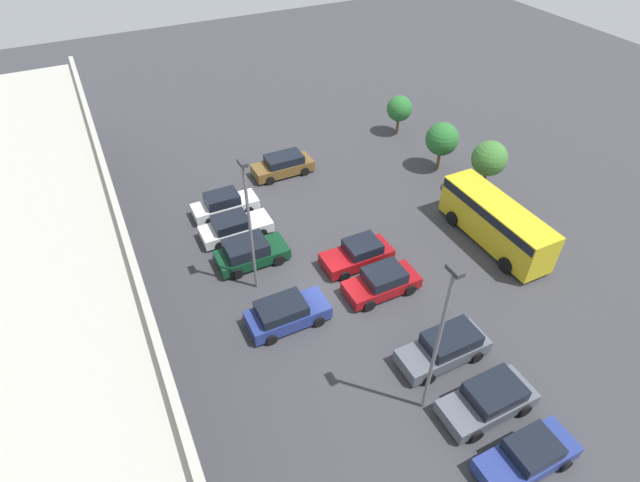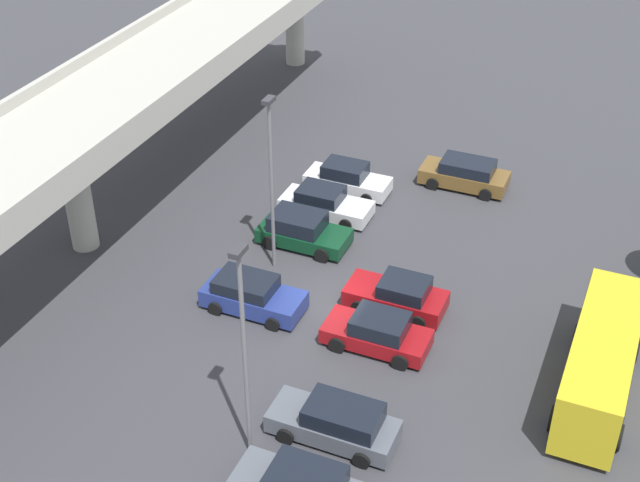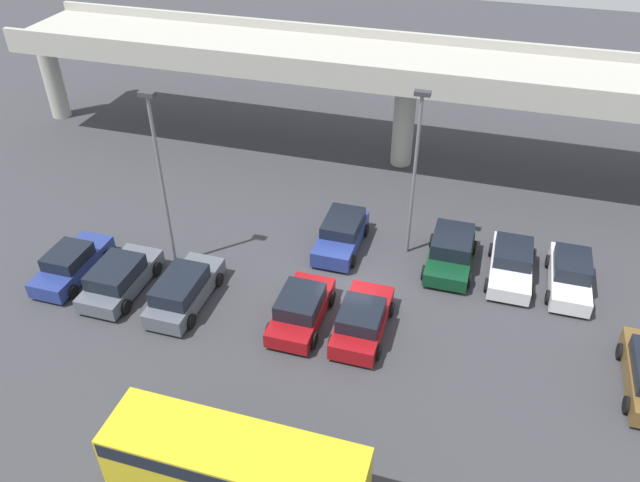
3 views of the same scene
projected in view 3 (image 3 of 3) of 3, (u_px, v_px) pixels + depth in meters
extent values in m
plane|color=#38383D|center=(349.00, 292.00, 28.57)|extent=(103.93, 103.93, 0.00)
cube|color=#ADAAA0|center=(408.00, 67.00, 35.00)|extent=(48.50, 6.35, 0.90)
cube|color=#ADAAA0|center=(399.00, 74.00, 32.22)|extent=(48.50, 0.30, 0.55)
cube|color=#ADAAA0|center=(418.00, 38.00, 36.93)|extent=(48.50, 0.30, 0.55)
cylinder|color=#ADAAA0|center=(53.00, 77.00, 42.50)|extent=(1.27, 1.27, 5.61)
cylinder|color=#ADAAA0|center=(404.00, 121.00, 36.90)|extent=(1.27, 1.27, 5.61)
cube|color=navy|center=(73.00, 266.00, 29.29)|extent=(1.73, 4.45, 0.73)
cube|color=black|center=(68.00, 256.00, 28.78)|extent=(1.59, 2.03, 0.60)
cylinder|color=black|center=(75.00, 250.00, 30.70)|extent=(0.22, 0.60, 0.60)
cylinder|color=black|center=(107.00, 256.00, 30.29)|extent=(0.22, 0.60, 0.60)
cylinder|color=black|center=(40.00, 284.00, 28.56)|extent=(0.22, 0.60, 0.60)
cylinder|color=black|center=(73.00, 291.00, 28.15)|extent=(0.22, 0.60, 0.60)
cube|color=#515660|center=(122.00, 280.00, 28.45)|extent=(1.94, 4.48, 0.67)
cube|color=black|center=(115.00, 272.00, 27.84)|extent=(1.79, 2.44, 0.68)
cylinder|color=black|center=(119.00, 262.00, 29.87)|extent=(0.22, 0.67, 0.67)
cylinder|color=black|center=(157.00, 269.00, 29.41)|extent=(0.22, 0.67, 0.67)
cylinder|color=black|center=(86.00, 298.00, 27.71)|extent=(0.22, 0.67, 0.67)
cylinder|color=black|center=(126.00, 307.00, 27.25)|extent=(0.22, 0.67, 0.67)
cube|color=#515660|center=(186.00, 292.00, 27.74)|extent=(1.81, 4.68, 0.73)
cube|color=black|center=(180.00, 285.00, 27.03)|extent=(1.67, 2.68, 0.68)
cylinder|color=black|center=(182.00, 272.00, 29.21)|extent=(0.22, 0.64, 0.64)
cylinder|color=black|center=(219.00, 280.00, 28.78)|extent=(0.22, 0.64, 0.64)
cylinder|color=black|center=(152.00, 313.00, 26.96)|extent=(0.22, 0.64, 0.64)
cylinder|color=black|center=(191.00, 321.00, 26.53)|extent=(0.22, 0.64, 0.64)
cube|color=navy|center=(341.00, 238.00, 31.07)|extent=(1.88, 4.38, 0.78)
cube|color=black|center=(343.00, 223.00, 30.94)|extent=(1.73, 2.52, 0.58)
cylinder|color=black|center=(353.00, 261.00, 29.94)|extent=(0.22, 0.62, 0.62)
cylinder|color=black|center=(315.00, 254.00, 30.38)|extent=(0.22, 0.62, 0.62)
cylinder|color=black|center=(366.00, 230.00, 32.05)|extent=(0.22, 0.62, 0.62)
cylinder|color=black|center=(330.00, 224.00, 32.49)|extent=(0.22, 0.62, 0.62)
cube|color=maroon|center=(362.00, 321.00, 26.19)|extent=(1.87, 4.30, 0.74)
cube|color=black|center=(361.00, 315.00, 25.51)|extent=(1.72, 2.02, 0.63)
cylinder|color=black|center=(348.00, 301.00, 27.58)|extent=(0.22, 0.64, 0.64)
cylinder|color=black|center=(391.00, 309.00, 27.14)|extent=(0.22, 0.64, 0.64)
cylinder|color=black|center=(332.00, 342.00, 25.51)|extent=(0.22, 0.64, 0.64)
cylinder|color=black|center=(378.00, 352.00, 25.06)|extent=(0.22, 0.64, 0.64)
cube|color=#0C381E|center=(450.00, 257.00, 29.86)|extent=(1.99, 4.30, 0.66)
cube|color=black|center=(453.00, 241.00, 29.71)|extent=(1.83, 2.47, 0.75)
cylinder|color=black|center=(468.00, 280.00, 28.69)|extent=(0.22, 0.71, 0.71)
cylinder|color=black|center=(424.00, 272.00, 29.16)|extent=(0.22, 0.71, 0.71)
cylinder|color=black|center=(474.00, 247.00, 30.77)|extent=(0.22, 0.71, 0.71)
cylinder|color=black|center=(432.00, 241.00, 31.24)|extent=(0.22, 0.71, 0.71)
cube|color=silver|center=(511.00, 267.00, 29.25)|extent=(1.86, 4.56, 0.67)
cube|color=black|center=(513.00, 252.00, 29.11)|extent=(1.71, 2.18, 0.62)
cylinder|color=black|center=(530.00, 292.00, 28.04)|extent=(0.22, 0.64, 0.64)
cylinder|color=black|center=(487.00, 285.00, 28.48)|extent=(0.22, 0.64, 0.64)
cylinder|color=black|center=(531.00, 256.00, 30.24)|extent=(0.22, 0.64, 0.64)
cylinder|color=black|center=(491.00, 249.00, 30.68)|extent=(0.22, 0.64, 0.64)
cube|color=silver|center=(569.00, 278.00, 28.54)|extent=(1.70, 4.42, 0.71)
cube|color=black|center=(573.00, 264.00, 28.26)|extent=(1.57, 2.19, 0.69)
cylinder|color=black|center=(590.00, 304.00, 27.41)|extent=(0.22, 0.62, 0.62)
cylinder|color=black|center=(548.00, 297.00, 27.81)|extent=(0.22, 0.62, 0.62)
cylinder|color=black|center=(587.00, 268.00, 29.53)|extent=(0.22, 0.62, 0.62)
cylinder|color=black|center=(548.00, 261.00, 29.94)|extent=(0.22, 0.62, 0.62)
cylinder|color=black|center=(620.00, 351.00, 25.08)|extent=(0.22, 0.65, 0.65)
cylinder|color=black|center=(627.00, 405.00, 22.89)|extent=(0.22, 0.65, 0.65)
cube|color=maroon|center=(301.00, 311.00, 26.74)|extent=(1.86, 4.33, 0.66)
cube|color=black|center=(300.00, 301.00, 26.25)|extent=(1.71, 2.19, 0.68)
cylinder|color=black|center=(291.00, 291.00, 28.11)|extent=(0.22, 0.69, 0.69)
cylinder|color=black|center=(331.00, 299.00, 27.67)|extent=(0.22, 0.69, 0.69)
cylinder|color=black|center=(270.00, 331.00, 26.02)|extent=(0.22, 0.69, 0.69)
cylinder|color=black|center=(313.00, 340.00, 25.58)|extent=(0.22, 0.69, 0.69)
cube|color=gold|center=(236.00, 471.00, 19.26)|extent=(8.14, 2.21, 2.62)
cube|color=black|center=(233.00, 452.00, 18.71)|extent=(7.98, 2.25, 0.58)
cylinder|color=black|center=(183.00, 443.00, 21.35)|extent=(0.98, 0.29, 0.98)
cylinder|color=black|center=(324.00, 481.00, 20.19)|extent=(0.98, 0.29, 0.98)
cylinder|color=slate|center=(163.00, 187.00, 27.85)|extent=(0.16, 0.16, 8.56)
cube|color=#333338|center=(147.00, 94.00, 25.29)|extent=(0.70, 0.35, 0.20)
cylinder|color=slate|center=(414.00, 180.00, 28.70)|extent=(0.16, 0.16, 8.21)
cube|color=#333338|center=(423.00, 93.00, 26.24)|extent=(0.70, 0.35, 0.20)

